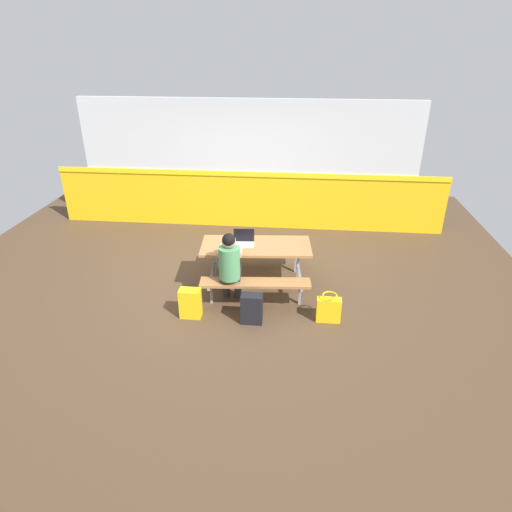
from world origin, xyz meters
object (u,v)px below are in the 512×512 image
picnic_table_main (256,255)px  laptop_silver (244,241)px  student_nearer (230,263)px  satchel_spare (191,303)px  tote_bag_bright (329,309)px  backpack_dark (252,309)px

picnic_table_main → laptop_silver: (-0.19, 0.02, 0.21)m
student_nearer → satchel_spare: student_nearer is taller
picnic_table_main → student_nearer: size_ratio=1.44×
picnic_table_main → tote_bag_bright: 1.45m
laptop_silver → tote_bag_bright: size_ratio=0.78×
tote_bag_bright → backpack_dark: bearing=-173.1°
student_nearer → backpack_dark: 0.73m
student_nearer → satchel_spare: (-0.53, -0.35, -0.49)m
student_nearer → tote_bag_bright: student_nearer is taller
laptop_silver → backpack_dark: size_ratio=0.77×
picnic_table_main → backpack_dark: size_ratio=3.96×
satchel_spare → tote_bag_bright: bearing=2.3°
backpack_dark → laptop_silver: bearing=103.0°
tote_bag_bright → satchel_spare: 1.96m
student_nearer → laptop_silver: student_nearer is taller
laptop_silver → satchel_spare: 1.29m
backpack_dark → satchel_spare: same height
tote_bag_bright → student_nearer: bearing=169.3°
backpack_dark → tote_bag_bright: (1.07, 0.13, -0.02)m
picnic_table_main → satchel_spare: bearing=-132.2°
satchel_spare → student_nearer: bearing=33.4°
student_nearer → laptop_silver: size_ratio=3.58×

